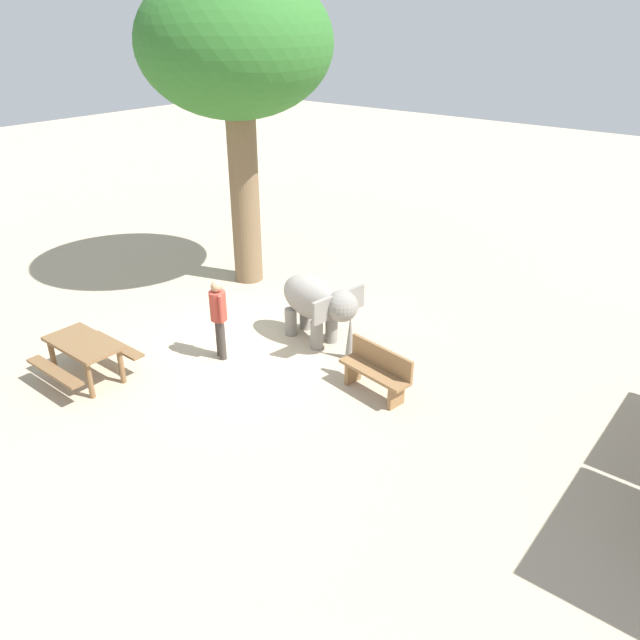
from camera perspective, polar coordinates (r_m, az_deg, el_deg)
The scene contains 6 objects.
ground_plane at distance 12.69m, azimuth -6.21°, elevation -2.26°, with size 60.00×60.00×0.00m, color #BAA88C.
elephant at distance 12.34m, azimuth -0.23°, elevation 1.62°, with size 1.33×2.01×1.38m.
person_handler at distance 11.90m, azimuth -9.35°, elevation 0.60°, with size 0.32×0.46×1.62m.
shade_tree_main at distance 14.63m, azimuth -7.71°, elevation 23.54°, with size 4.45×4.08×7.05m.
wooden_bench at distance 10.90m, azimuth 5.28°, elevation -4.59°, with size 0.62×1.45×0.88m.
picnic_table_near at distance 11.98m, azimuth -20.92°, elevation -2.68°, with size 1.49×1.51×0.78m.
Camera 1 is at (7.76, 7.98, 6.10)m, focal length 34.63 mm.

